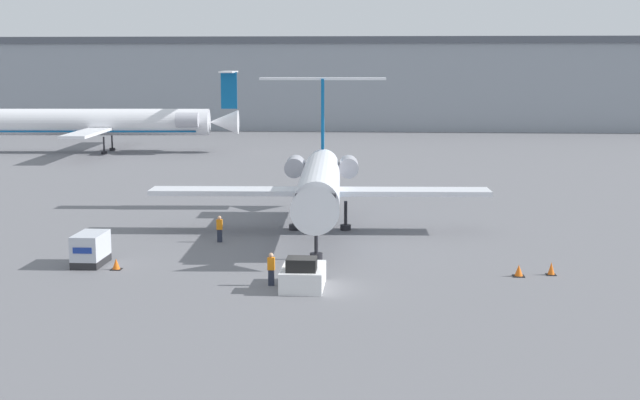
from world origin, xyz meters
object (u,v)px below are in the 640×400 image
Objects in this scene: traffic_cone_mid at (551,269)px; pushback_tug at (303,275)px; traffic_cone_left at (116,264)px; worker_by_wing at (220,228)px; worker_near_tug at (271,268)px; luggage_cart at (91,249)px; airplane_parked_far_left at (98,122)px; airplane_main at (320,181)px; traffic_cone_right at (519,271)px.

pushback_tug is at bearing -164.27° from traffic_cone_mid.
pushback_tug is 5.63× the size of traffic_cone_left.
worker_by_wing is at bearing 158.97° from traffic_cone_mid.
traffic_cone_mid is (21.11, -8.12, -0.61)m from worker_by_wing.
worker_by_wing is at bearing 113.36° from worker_near_tug.
traffic_cone_mid reaches higher than traffic_cone_left.
luggage_cart reaches higher than worker_by_wing.
traffic_cone_mid is at bearing -21.03° from worker_by_wing.
luggage_cart is at bearing 159.88° from worker_near_tug.
airplane_parked_far_left reaches higher than worker_near_tug.
pushback_tug is at bearing -18.92° from luggage_cart.
traffic_cone_left is 25.80m from traffic_cone_mid.
worker_by_wing is at bearing 48.62° from luggage_cart.
worker_by_wing is (-6.89, 12.12, 0.29)m from pushback_tug.
traffic_cone_mid is (25.80, 0.51, 0.04)m from traffic_cone_left.
pushback_tug is 12.10m from traffic_cone_left.
airplane_parked_far_left reaches higher than airplane_main.
airplane_parked_far_left is at bearing 121.89° from airplane_main.
luggage_cart reaches higher than pushback_tug.
airplane_main is 19.46m from traffic_cone_mid.
traffic_cone_left is (-4.68, -8.63, -0.65)m from worker_by_wing.
traffic_cone_left is at bearing 162.14° from worker_near_tug.
traffic_cone_right is at bearing -2.46° from luggage_cart.
luggage_cart is 12.45m from worker_near_tug.
airplane_main is 8.42m from worker_by_wing.
worker_near_tug is 2.67× the size of traffic_cone_right.
worker_by_wing reaches higher than traffic_cone_right.
worker_near_tug is at bearing -167.13° from traffic_cone_mid.
airplane_main reaches higher than worker_by_wing.
worker_near_tug is at bearing 169.22° from pushback_tug.
worker_by_wing is 2.65× the size of traffic_cone_right.
traffic_cone_mid is (14.50, -12.54, -3.35)m from airplane_main.
traffic_cone_mid is (14.22, 4.00, -0.33)m from pushback_tug.
traffic_cone_right is at bearing 0.06° from traffic_cone_left.
pushback_tug is 80.05m from airplane_parked_far_left.
luggage_cart is 1.63× the size of worker_near_tug.
worker_by_wing reaches higher than traffic_cone_left.
traffic_cone_left is 0.97× the size of traffic_cone_right.
airplane_main reaches higher than luggage_cart.
worker_near_tug is 2.74× the size of traffic_cone_left.
airplane_main is 13.34× the size of worker_near_tug.
traffic_cone_right is (12.55, -13.02, -3.39)m from airplane_main.
traffic_cone_right is at bearing 15.99° from pushback_tug.
traffic_cone_right is (19.17, -8.60, -0.65)m from worker_by_wing.
airplane_parked_far_left is at bearing 114.71° from worker_near_tug.
traffic_cone_left is 72.44m from airplane_parked_far_left.
luggage_cart is at bearing -72.46° from airplane_parked_far_left.
airplane_main is at bearing 133.94° from traffic_cone_right.
worker_by_wing is (6.60, 7.49, -0.01)m from luggage_cart.
pushback_tug is at bearing -164.01° from traffic_cone_right.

